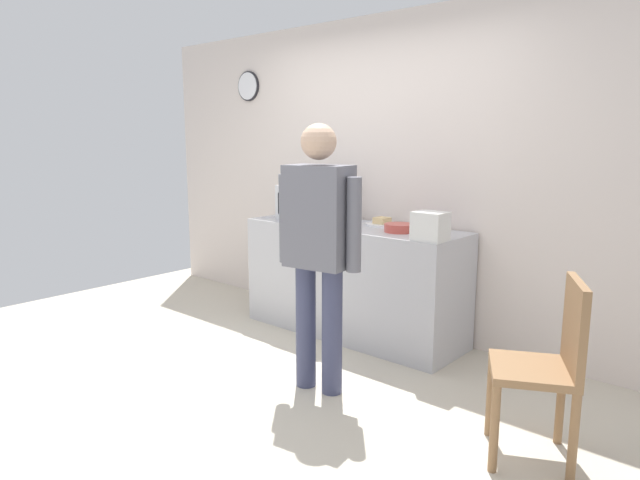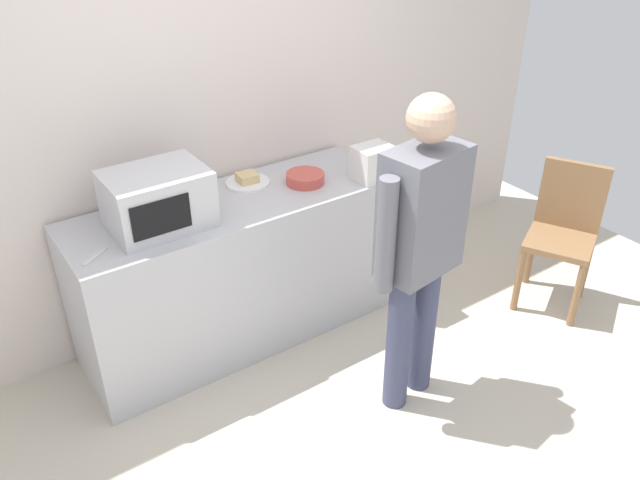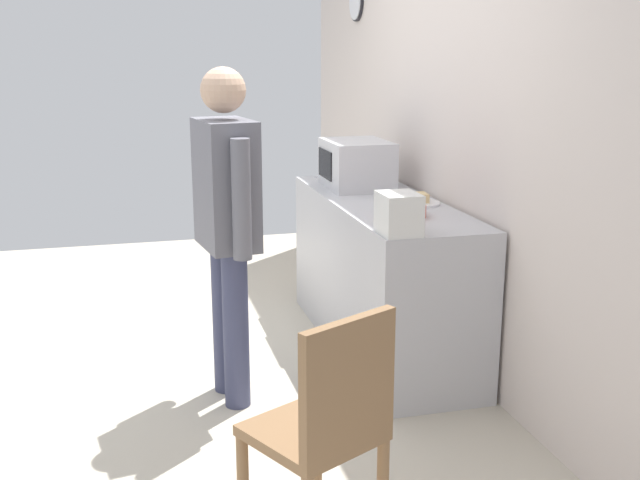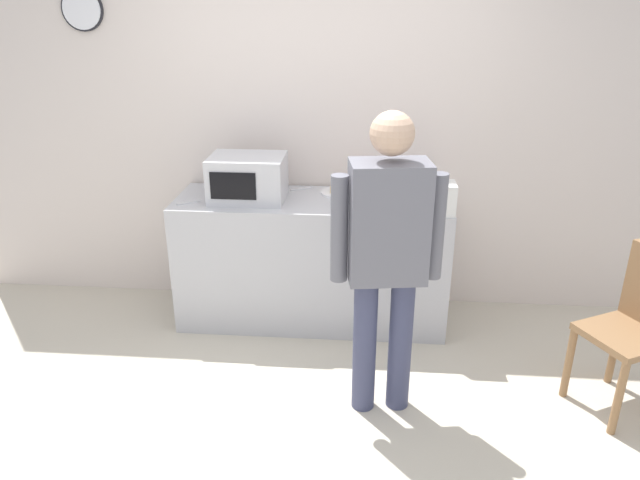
{
  "view_description": "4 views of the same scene",
  "coord_description": "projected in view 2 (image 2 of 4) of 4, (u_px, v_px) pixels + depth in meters",
  "views": [
    {
      "loc": [
        2.73,
        -2.35,
        1.61
      ],
      "look_at": [
        0.11,
        0.66,
        0.88
      ],
      "focal_mm": 31.55,
      "sensor_mm": 36.0,
      "label": 1
    },
    {
      "loc": [
        -1.42,
        -1.66,
        2.55
      ],
      "look_at": [
        0.22,
        0.7,
        0.84
      ],
      "focal_mm": 36.09,
      "sensor_mm": 36.0,
      "label": 2
    },
    {
      "loc": [
        4.18,
        -0.26,
        1.79
      ],
      "look_at": [
        0.27,
        0.76,
        0.77
      ],
      "focal_mm": 43.1,
      "sensor_mm": 36.0,
      "label": 3
    },
    {
      "loc": [
        0.36,
        -2.61,
        2.2
      ],
      "look_at": [
        0.09,
        0.66,
        0.85
      ],
      "focal_mm": 33.28,
      "sensor_mm": 36.0,
      "label": 4
    }
  ],
  "objects": [
    {
      "name": "ground_plane",
      "position": [
        365.0,
        458.0,
        3.17
      ],
      "size": [
        6.0,
        6.0,
        0.0
      ],
      "primitive_type": "plane",
      "color": "beige"
    },
    {
      "name": "back_wall",
      "position": [
        198.0,
        114.0,
        3.63
      ],
      "size": [
        5.4,
        0.13,
        2.6
      ],
      "color": "silver",
      "rests_on": "ground_plane"
    },
    {
      "name": "kitchen_counter",
      "position": [
        238.0,
        270.0,
        3.79
      ],
      "size": [
        1.87,
        0.62,
        0.91
      ],
      "primitive_type": "cube",
      "color": "#B7B7BC",
      "rests_on": "ground_plane"
    },
    {
      "name": "microwave",
      "position": [
        158.0,
        199.0,
        3.25
      ],
      "size": [
        0.5,
        0.39,
        0.3
      ],
      "color": "silver",
      "rests_on": "kitchen_counter"
    },
    {
      "name": "sandwich_plate",
      "position": [
        248.0,
        181.0,
        3.74
      ],
      "size": [
        0.26,
        0.26,
        0.07
      ],
      "color": "white",
      "rests_on": "kitchen_counter"
    },
    {
      "name": "salad_bowl",
      "position": [
        305.0,
        178.0,
        3.74
      ],
      "size": [
        0.22,
        0.22,
        0.06
      ],
      "primitive_type": "cylinder",
      "color": "#C64C42",
      "rests_on": "kitchen_counter"
    },
    {
      "name": "toaster",
      "position": [
        373.0,
        163.0,
        3.76
      ],
      "size": [
        0.22,
        0.18,
        0.2
      ],
      "primitive_type": "cube",
      "color": "silver",
      "rests_on": "kitchen_counter"
    },
    {
      "name": "fork_utensil",
      "position": [
        199.0,
        190.0,
        3.67
      ],
      "size": [
        0.16,
        0.1,
        0.01
      ],
      "primitive_type": "cube",
      "rotation": [
        0.0,
        0.0,
        0.49
      ],
      "color": "silver",
      "rests_on": "kitchen_counter"
    },
    {
      "name": "spoon_utensil",
      "position": [
        95.0,
        257.0,
        3.05
      ],
      "size": [
        0.15,
        0.11,
        0.01
      ],
      "primitive_type": "cube",
      "rotation": [
        0.0,
        0.0,
        0.61
      ],
      "color": "silver",
      "rests_on": "kitchen_counter"
    },
    {
      "name": "person_standing",
      "position": [
        420.0,
        238.0,
        3.06
      ],
      "size": [
        0.58,
        0.3,
        1.7
      ],
      "color": "#3B405E",
      "rests_on": "ground_plane"
    },
    {
      "name": "wooden_chair",
      "position": [
        564.0,
        229.0,
        4.07
      ],
      "size": [
        0.54,
        0.54,
        0.94
      ],
      "color": "olive",
      "rests_on": "ground_plane"
    }
  ]
}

